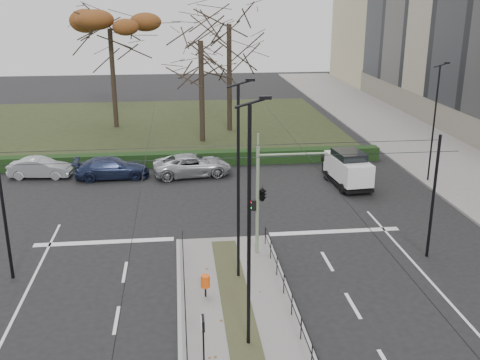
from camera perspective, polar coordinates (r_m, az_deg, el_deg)
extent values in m
plane|color=black|center=(24.50, -0.78, -10.89)|extent=(140.00, 140.00, 0.00)
cube|color=#63615F|center=(22.32, -0.12, -13.84)|extent=(4.40, 15.00, 0.14)
cube|color=#63615F|center=(49.18, 17.88, 3.39)|extent=(8.00, 90.00, 0.14)
cube|color=black|center=(54.74, -10.47, 5.40)|extent=(38.00, 26.00, 0.10)
cube|color=black|center=(41.68, -11.62, 1.94)|extent=(38.00, 1.00, 1.00)
cube|color=black|center=(51.32, 22.21, 14.68)|extent=(0.10, 50.96, 14.76)
cylinder|color=black|center=(27.72, -5.86, -6.00)|extent=(0.04, 0.04, 0.90)
cylinder|color=black|center=(28.03, 2.59, -5.64)|extent=(0.04, 0.04, 0.90)
cylinder|color=black|center=(21.63, -5.61, -12.07)|extent=(0.04, 13.20, 0.04)
cylinder|color=black|center=(22.03, 5.33, -11.46)|extent=(0.04, 13.20, 0.04)
cylinder|color=black|center=(26.05, -22.83, -3.30)|extent=(0.14, 0.14, 6.00)
cylinder|color=black|center=(27.55, 19.04, -1.70)|extent=(0.14, 0.14, 6.00)
cylinder|color=black|center=(23.30, -1.08, 2.23)|extent=(20.00, 0.02, 0.02)
cylinder|color=black|center=(25.22, -1.52, 3.47)|extent=(20.00, 0.02, 0.02)
cylinder|color=black|center=(20.45, -10.08, -0.95)|extent=(0.02, 34.00, 0.02)
cylinder|color=black|center=(21.15, 9.19, -0.25)|extent=(0.02, 34.00, 0.02)
cylinder|color=gray|center=(26.27, 1.78, -2.15)|extent=(0.16, 0.16, 5.27)
cylinder|color=gray|center=(25.86, 5.39, 2.64)|extent=(3.24, 0.10, 0.10)
imported|color=black|center=(26.32, 8.39, 1.65)|extent=(0.18, 0.20, 0.91)
imported|color=black|center=(26.17, 2.28, -1.30)|extent=(0.76, 2.06, 0.81)
cube|color=black|center=(26.32, 1.39, -2.58)|extent=(0.22, 0.16, 0.51)
sphere|color=#FF0C0C|center=(26.25, 1.17, -2.28)|extent=(0.11, 0.11, 0.11)
sphere|color=#0CE533|center=(26.35, 1.16, -2.84)|extent=(0.11, 0.11, 0.11)
cylinder|color=black|center=(23.51, -3.51, -11.23)|extent=(0.07, 0.07, 0.47)
cylinder|color=#E74D0D|center=(23.28, -3.54, -10.23)|extent=(0.37, 0.37, 0.51)
cylinder|color=black|center=(19.20, -3.72, -16.33)|extent=(0.06, 0.06, 1.80)
cube|color=black|center=(18.75, -3.78, -14.29)|extent=(0.09, 0.50, 0.38)
cube|color=beige|center=(18.75, -3.95, -14.30)|extent=(0.02, 0.43, 0.32)
cylinder|color=black|center=(18.72, 0.92, -5.28)|extent=(0.13, 0.13, 8.62)
cube|color=black|center=(17.50, 2.59, 8.36)|extent=(0.38, 0.15, 0.11)
cylinder|color=black|center=(23.47, -0.17, -0.54)|extent=(0.13, 0.13, 8.46)
cube|color=black|center=(22.51, 1.04, 10.14)|extent=(0.37, 0.15, 0.11)
cylinder|color=black|center=(38.79, 19.09, 5.35)|extent=(0.11, 0.11, 7.60)
cube|color=black|center=(38.36, 20.29, 11.09)|extent=(0.33, 0.13, 0.10)
imported|color=#A4A7AC|center=(40.82, -19.63, 1.18)|extent=(4.32, 1.85, 1.39)
imported|color=#1D2543|center=(39.31, -12.89, 1.21)|extent=(5.09, 2.26, 1.45)
imported|color=#A4A7AC|center=(39.00, -4.85, 1.51)|extent=(5.66, 3.11, 1.50)
cube|color=silver|center=(37.28, 10.92, 1.17)|extent=(2.19, 4.43, 1.39)
cube|color=black|center=(37.05, 11.00, 2.40)|extent=(1.87, 2.50, 0.65)
cube|color=black|center=(37.55, 10.84, -0.14)|extent=(2.23, 4.52, 0.18)
cylinder|color=black|center=(36.67, 12.98, -0.68)|extent=(0.28, 0.68, 0.66)
cylinder|color=black|center=(35.97, 10.36, -0.88)|extent=(0.28, 0.68, 0.66)
cylinder|color=black|center=(39.12, 11.28, 0.63)|extent=(0.28, 0.68, 0.66)
cylinder|color=black|center=(38.46, 8.81, 0.47)|extent=(0.28, 0.68, 0.66)
cylinder|color=black|center=(53.92, -12.75, 9.99)|extent=(0.44, 0.44, 9.01)
ellipsoid|color=brown|center=(53.49, -13.10, 14.77)|extent=(9.53, 9.53, 5.67)
cylinder|color=black|center=(51.22, -1.09, 10.27)|extent=(0.44, 0.44, 9.46)
cylinder|color=black|center=(47.38, -3.92, 8.90)|extent=(0.44, 0.44, 8.35)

